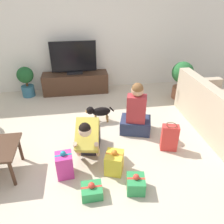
{
  "coord_description": "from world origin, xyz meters",
  "views": [
    {
      "loc": [
        -0.05,
        -2.71,
        2.24
      ],
      "look_at": [
        0.45,
        0.41,
        0.45
      ],
      "focal_mm": 35.0,
      "sensor_mm": 36.0,
      "label": 1
    }
  ],
  "objects_px": {
    "gift_box_a": "(91,191)",
    "gift_box_d": "(114,162)",
    "potted_plant_back_left": "(26,80)",
    "person_kneeling": "(89,137)",
    "dog": "(99,112)",
    "tv_console": "(76,83)",
    "gift_box_b": "(65,165)",
    "gift_bag_a": "(169,138)",
    "sofa_right": "(222,115)",
    "tv": "(74,59)",
    "person_sitting": "(136,114)",
    "gift_box_c": "(136,184)",
    "potted_plant_corner_right": "(182,77)"
  },
  "relations": [
    {
      "from": "gift_box_a",
      "to": "gift_box_d",
      "type": "relative_size",
      "value": 0.7
    },
    {
      "from": "potted_plant_back_left",
      "to": "person_kneeling",
      "type": "xyz_separation_m",
      "value": [
        1.28,
        -2.34,
        -0.09
      ]
    },
    {
      "from": "potted_plant_back_left",
      "to": "dog",
      "type": "height_order",
      "value": "potted_plant_back_left"
    },
    {
      "from": "tv_console",
      "to": "potted_plant_back_left",
      "type": "relative_size",
      "value": 2.18
    },
    {
      "from": "gift_box_b",
      "to": "gift_bag_a",
      "type": "xyz_separation_m",
      "value": [
        1.6,
        0.31,
        0.04
      ]
    },
    {
      "from": "sofa_right",
      "to": "tv",
      "type": "xyz_separation_m",
      "value": [
        -2.52,
        2.08,
        0.52
      ]
    },
    {
      "from": "tv_console",
      "to": "person_kneeling",
      "type": "distance_m",
      "value": 2.4
    },
    {
      "from": "person_kneeling",
      "to": "dog",
      "type": "xyz_separation_m",
      "value": [
        0.24,
        0.93,
        -0.1
      ]
    },
    {
      "from": "person_sitting",
      "to": "gift_box_a",
      "type": "height_order",
      "value": "person_sitting"
    },
    {
      "from": "person_kneeling",
      "to": "gift_box_c",
      "type": "bearing_deg",
      "value": -45.75
    },
    {
      "from": "potted_plant_back_left",
      "to": "dog",
      "type": "distance_m",
      "value": 2.09
    },
    {
      "from": "tv",
      "to": "gift_box_a",
      "type": "xyz_separation_m",
      "value": [
        0.14,
        -3.17,
        -0.74
      ]
    },
    {
      "from": "gift_box_b",
      "to": "gift_box_d",
      "type": "xyz_separation_m",
      "value": [
        0.67,
        -0.03,
        -0.02
      ]
    },
    {
      "from": "potted_plant_back_left",
      "to": "person_sitting",
      "type": "xyz_separation_m",
      "value": [
        2.13,
        -1.85,
        -0.06
      ]
    },
    {
      "from": "gift_box_b",
      "to": "gift_box_c",
      "type": "bearing_deg",
      "value": -24.3
    },
    {
      "from": "tv",
      "to": "person_kneeling",
      "type": "bearing_deg",
      "value": -86.11
    },
    {
      "from": "potted_plant_back_left",
      "to": "gift_box_c",
      "type": "bearing_deg",
      "value": -59.86
    },
    {
      "from": "tv",
      "to": "potted_plant_corner_right",
      "type": "relative_size",
      "value": 1.22
    },
    {
      "from": "potted_plant_corner_right",
      "to": "gift_bag_a",
      "type": "relative_size",
      "value": 1.87
    },
    {
      "from": "potted_plant_back_left",
      "to": "gift_box_a",
      "type": "distance_m",
      "value": 3.38
    },
    {
      "from": "sofa_right",
      "to": "dog",
      "type": "relative_size",
      "value": 3.75
    },
    {
      "from": "gift_box_b",
      "to": "sofa_right",
      "type": "bearing_deg",
      "value": 14.44
    },
    {
      "from": "person_kneeling",
      "to": "dog",
      "type": "bearing_deg",
      "value": 85.54
    },
    {
      "from": "person_sitting",
      "to": "gift_box_c",
      "type": "relative_size",
      "value": 3.36
    },
    {
      "from": "sofa_right",
      "to": "gift_box_b",
      "type": "relative_size",
      "value": 4.97
    },
    {
      "from": "tv",
      "to": "dog",
      "type": "distance_m",
      "value": 1.63
    },
    {
      "from": "dog",
      "to": "sofa_right",
      "type": "bearing_deg",
      "value": 73.11
    },
    {
      "from": "potted_plant_back_left",
      "to": "tv_console",
      "type": "bearing_deg",
      "value": 2.55
    },
    {
      "from": "dog",
      "to": "gift_box_c",
      "type": "relative_size",
      "value": 1.95
    },
    {
      "from": "tv_console",
      "to": "person_sitting",
      "type": "relative_size",
      "value": 1.64
    },
    {
      "from": "tv_console",
      "to": "person_sitting",
      "type": "bearing_deg",
      "value": -61.98
    },
    {
      "from": "gift_box_c",
      "to": "gift_bag_a",
      "type": "height_order",
      "value": "gift_bag_a"
    },
    {
      "from": "sofa_right",
      "to": "person_kneeling",
      "type": "bearing_deg",
      "value": 97.61
    },
    {
      "from": "potted_plant_corner_right",
      "to": "gift_box_c",
      "type": "xyz_separation_m",
      "value": [
        -1.68,
        -2.47,
        -0.4
      ]
    },
    {
      "from": "person_kneeling",
      "to": "gift_bag_a",
      "type": "xyz_separation_m",
      "value": [
        1.25,
        -0.07,
        -0.1
      ]
    },
    {
      "from": "gift_bag_a",
      "to": "person_kneeling",
      "type": "bearing_deg",
      "value": 176.76
    },
    {
      "from": "tv",
      "to": "person_sitting",
      "type": "bearing_deg",
      "value": -61.98
    },
    {
      "from": "potted_plant_corner_right",
      "to": "person_kneeling",
      "type": "height_order",
      "value": "potted_plant_corner_right"
    },
    {
      "from": "tv",
      "to": "potted_plant_back_left",
      "type": "xyz_separation_m",
      "value": [
        -1.12,
        -0.05,
        -0.41
      ]
    },
    {
      "from": "person_sitting",
      "to": "gift_box_b",
      "type": "bearing_deg",
      "value": 53.32
    },
    {
      "from": "tv_console",
      "to": "gift_box_d",
      "type": "distance_m",
      "value": 2.85
    },
    {
      "from": "person_kneeling",
      "to": "gift_box_d",
      "type": "distance_m",
      "value": 0.54
    },
    {
      "from": "person_sitting",
      "to": "gift_box_c",
      "type": "bearing_deg",
      "value": 93.23
    },
    {
      "from": "tv_console",
      "to": "gift_box_a",
      "type": "height_order",
      "value": "tv_console"
    },
    {
      "from": "person_kneeling",
      "to": "person_sitting",
      "type": "height_order",
      "value": "person_sitting"
    },
    {
      "from": "tv_console",
      "to": "potted_plant_back_left",
      "type": "xyz_separation_m",
      "value": [
        -1.12,
        -0.05,
        0.17
      ]
    },
    {
      "from": "sofa_right",
      "to": "tv",
      "type": "height_order",
      "value": "tv"
    },
    {
      "from": "tv",
      "to": "gift_box_b",
      "type": "height_order",
      "value": "tv"
    },
    {
      "from": "sofa_right",
      "to": "potted_plant_corner_right",
      "type": "xyz_separation_m",
      "value": [
        -0.14,
        1.38,
        0.21
      ]
    },
    {
      "from": "person_sitting",
      "to": "gift_box_d",
      "type": "bearing_deg",
      "value": 76.82
    }
  ]
}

